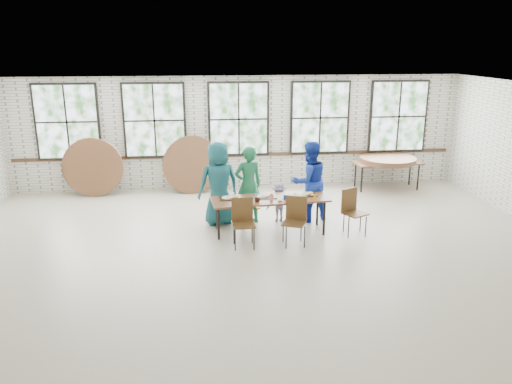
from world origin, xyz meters
TOP-DOWN VIEW (x-y plane):
  - room at (0.00, 4.44)m, footprint 12.00×12.00m
  - dining_table at (0.35, 0.95)m, footprint 2.46×1.02m
  - chair_near_left at (-0.26, 0.31)m, footprint 0.44×0.42m
  - chair_near_right at (0.76, 0.29)m, footprint 0.54×0.54m
  - chair_spare at (2.03, 0.71)m, footprint 0.56×0.56m
  - adult_teal at (-0.67, 1.60)m, footprint 1.02×0.81m
  - adult_green at (-0.03, 1.60)m, footprint 0.71×0.56m
  - toddler at (0.65, 1.60)m, footprint 0.60×0.40m
  - adult_blue at (1.31, 1.60)m, footprint 1.03×0.91m
  - storage_table at (3.96, 3.86)m, footprint 1.85×0.89m
  - tabletop_clutter at (0.45, 0.92)m, footprint 2.04×0.64m
  - round_tops_stacked at (3.96, 3.86)m, footprint 1.50×1.50m
  - round_tops_leaning at (-2.54, 4.13)m, footprint 4.08×0.39m

SIDE VIEW (x-z plane):
  - toddler at x=0.65m, z-range 0.00..0.87m
  - chair_near_left at x=-0.26m, z-range 0.08..1.03m
  - chair_near_right at x=0.76m, z-range 0.08..1.03m
  - chair_spare at x=2.03m, z-range 0.08..1.03m
  - storage_table at x=3.96m, z-range 0.32..1.06m
  - dining_table at x=0.35m, z-range 0.32..1.06m
  - round_tops_leaning at x=-2.54m, z-range -0.01..1.48m
  - tabletop_clutter at x=0.45m, z-range 0.71..0.82m
  - round_tops_stacked at x=3.96m, z-range 0.74..0.87m
  - adult_green at x=-0.03m, z-range 0.00..1.71m
  - adult_blue at x=1.31m, z-range 0.00..1.78m
  - adult_teal at x=-0.67m, z-range 0.00..1.82m
  - room at x=0.00m, z-range -4.17..7.83m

